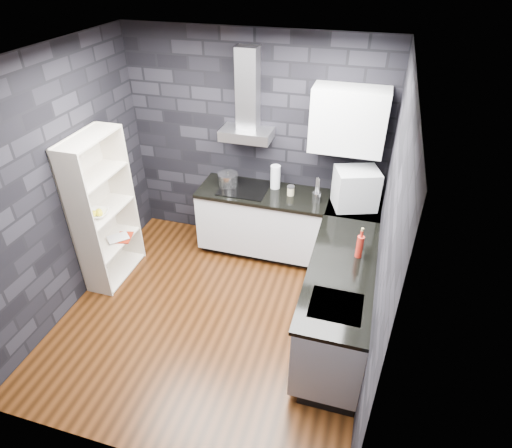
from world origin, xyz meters
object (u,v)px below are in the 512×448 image
at_px(appliance_garage, 356,189).
at_px(utensil_crock, 316,197).
at_px(storage_jar, 291,191).
at_px(fruit_bowl, 97,214).
at_px(bookshelf, 104,211).
at_px(red_bottle, 360,247).
at_px(glass_vase, 275,177).
at_px(pot, 228,180).

bearing_deg(appliance_garage, utensil_crock, 165.01).
height_order(utensil_crock, appliance_garage, appliance_garage).
height_order(storage_jar, fruit_bowl, storage_jar).
xyz_separation_m(utensil_crock, bookshelf, (-2.27, -0.87, -0.06)).
distance_m(appliance_garage, red_bottle, 0.95).
bearing_deg(red_bottle, glass_vase, 135.02).
bearing_deg(glass_vase, storage_jar, -29.63).
bearing_deg(pot, appliance_garage, -1.86).
relative_size(glass_vase, storage_jar, 2.83).
bearing_deg(utensil_crock, pot, 175.57).
bearing_deg(glass_vase, bookshelf, -148.04).
distance_m(storage_jar, bookshelf, 2.17).
height_order(glass_vase, red_bottle, glass_vase).
bearing_deg(red_bottle, utensil_crock, 122.04).
distance_m(red_bottle, bookshelf, 2.84).
bearing_deg(red_bottle, pot, 149.51).
relative_size(pot, fruit_bowl, 1.00).
relative_size(utensil_crock, appliance_garage, 0.27).
bearing_deg(glass_vase, fruit_bowl, -145.42).
distance_m(storage_jar, fruit_bowl, 2.22).
height_order(utensil_crock, bookshelf, bookshelf).
bearing_deg(appliance_garage, storage_jar, 156.84).
relative_size(glass_vase, bookshelf, 0.16).
relative_size(glass_vase, red_bottle, 1.27).
height_order(utensil_crock, red_bottle, red_bottle).
distance_m(pot, bookshelf, 1.51).
xyz_separation_m(storage_jar, red_bottle, (0.89, -0.98, 0.06)).
xyz_separation_m(pot, storage_jar, (0.79, -0.01, -0.03)).
xyz_separation_m(glass_vase, fruit_bowl, (-1.73, -1.19, -0.11)).
distance_m(pot, appliance_garage, 1.55).
relative_size(glass_vase, fruit_bowl, 1.22).
relative_size(utensil_crock, bookshelf, 0.07).
xyz_separation_m(appliance_garage, fruit_bowl, (-2.70, -1.02, -0.19)).
bearing_deg(bookshelf, fruit_bowl, -70.00).
xyz_separation_m(storage_jar, appliance_garage, (0.75, -0.04, 0.17)).
xyz_separation_m(pot, utensil_crock, (1.11, -0.09, -0.02)).
bearing_deg(fruit_bowl, utensil_crock, 23.42).
height_order(appliance_garage, red_bottle, appliance_garage).
distance_m(red_bottle, fruit_bowl, 2.84).
xyz_separation_m(glass_vase, red_bottle, (1.11, -1.11, -0.03)).
bearing_deg(appliance_garage, bookshelf, 178.78).
distance_m(glass_vase, storage_jar, 0.27).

